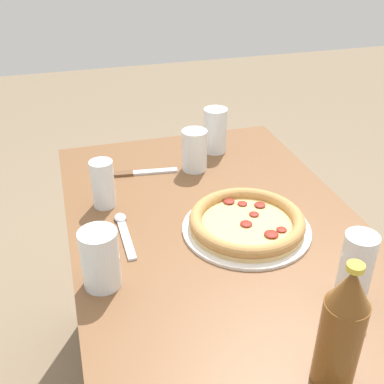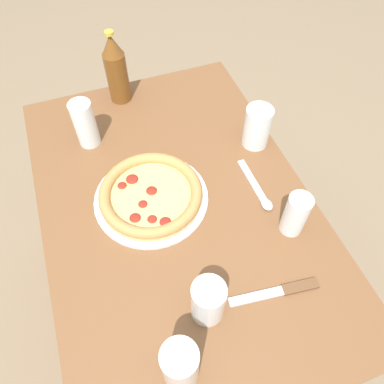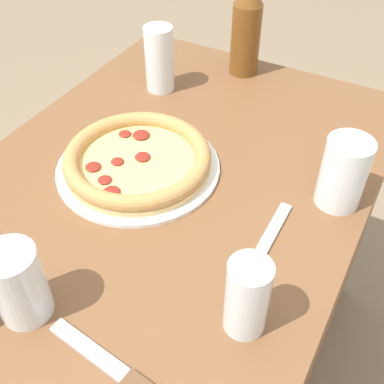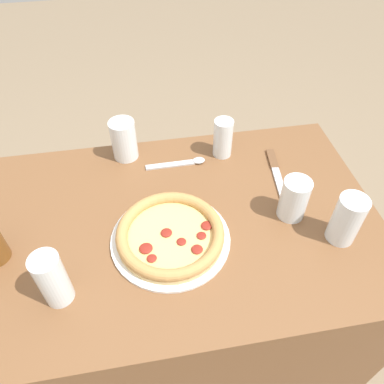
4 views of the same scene
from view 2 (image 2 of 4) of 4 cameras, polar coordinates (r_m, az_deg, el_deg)
ground_plane at (r=1.70m, az=-1.50°, el=-15.93°), size 8.00×8.00×0.00m
table at (r=1.35m, az=-1.85°, el=-10.59°), size 1.11×0.72×0.75m
pizza_salami at (r=1.03m, az=-6.31°, el=-0.43°), size 0.31×0.31×0.04m
glass_lemonade at (r=0.80m, az=-1.80°, el=-24.89°), size 0.07×0.07×0.14m
glass_orange_juice at (r=0.97m, az=15.43°, el=-3.48°), size 0.06×0.06×0.13m
glass_mango_juice at (r=1.15m, az=9.85°, el=9.51°), size 0.08×0.08×0.13m
glass_red_wine at (r=0.84m, az=2.45°, el=-16.38°), size 0.08×0.08×0.12m
glass_iced_tea at (r=1.17m, az=-15.93°, el=9.74°), size 0.07×0.07×0.15m
beer_bottle at (r=1.27m, az=-11.51°, el=17.87°), size 0.07×0.07×0.25m
knife at (r=0.93m, az=13.00°, el=-14.57°), size 0.05×0.22×0.01m
spoon at (r=1.06m, az=10.15°, el=0.06°), size 0.19×0.03×0.01m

